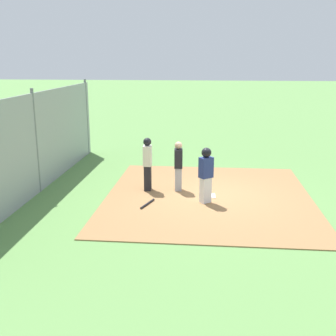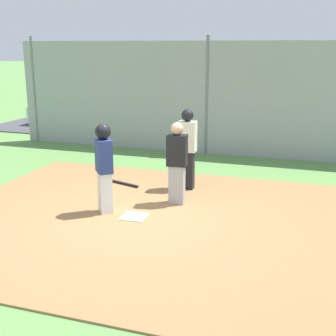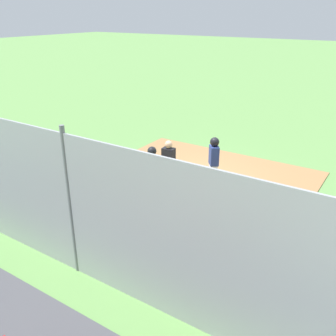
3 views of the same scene
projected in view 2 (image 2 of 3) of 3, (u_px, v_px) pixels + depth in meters
The scene contains 13 objects.
ground_plane at pixel (134, 219), 8.42m from camera, with size 140.00×140.00×0.00m, color #5B8947.
dirt_infield at pixel (134, 218), 8.41m from camera, with size 7.20×6.40×0.03m, color olive.
home_plate at pixel (134, 217), 8.41m from camera, with size 0.44×0.44×0.02m, color white.
catcher at pixel (177, 162), 8.95m from camera, with size 0.40×0.29×1.63m.
umpire at pixel (187, 147), 9.87m from camera, with size 0.39×0.27×1.75m.
runner at pixel (104, 162), 8.43m from camera, with size 0.44×0.46×1.69m.
baseball_bat at pixel (123, 183), 10.35m from camera, with size 0.06×0.06×0.85m, color black.
baseball at pixel (127, 212), 8.54m from camera, with size 0.07×0.07×0.07m, color white.
backstop_fence at pixel (207, 99), 13.06m from camera, with size 12.00×0.10×3.35m.
parking_lot at pixel (229, 132), 16.71m from camera, with size 18.00×5.20×0.04m, color #424247.
parked_car_green at pixel (304, 118), 16.09m from camera, with size 4.32×2.14×1.28m.
parked_car_red at pixel (154, 112), 17.49m from camera, with size 4.43×2.42×1.28m.
parked_car_white at pixel (84, 110), 18.01m from camera, with size 4.28×2.05×1.28m.
Camera 2 is at (-3.07, 7.29, 3.09)m, focal length 49.04 mm.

